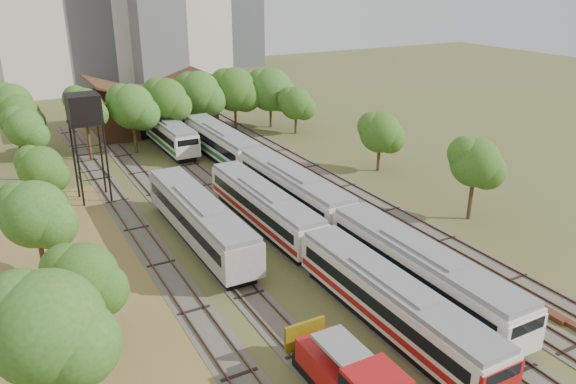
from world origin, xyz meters
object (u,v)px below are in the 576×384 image
railcar_red_set (317,247)px  railcar_green_set (293,190)px  water_tower (84,112)px  shunter_locomotive (353,383)px

railcar_red_set → railcar_green_set: (4.00, 10.67, 0.17)m
railcar_green_set → water_tower: bearing=143.0°
shunter_locomotive → water_tower: (-5.72, 35.80, 7.17)m
railcar_green_set → water_tower: (-15.72, 11.84, 6.74)m
railcar_red_set → shunter_locomotive: size_ratio=4.27×
railcar_red_set → water_tower: water_tower is taller
railcar_red_set → shunter_locomotive: bearing=-114.3°
railcar_green_set → shunter_locomotive: bearing=-112.7°
shunter_locomotive → railcar_red_set: bearing=65.7°
railcar_red_set → water_tower: size_ratio=3.32×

